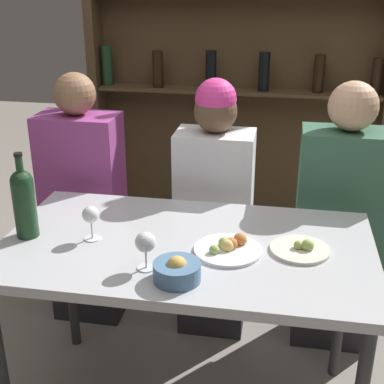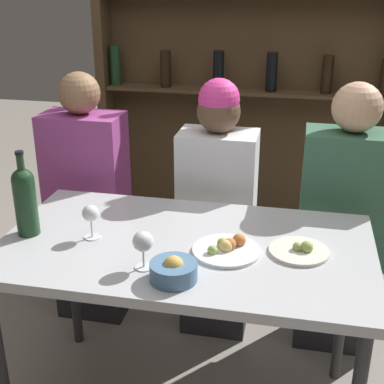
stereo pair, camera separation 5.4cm
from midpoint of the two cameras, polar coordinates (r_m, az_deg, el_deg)
dining_table at (r=1.94m, az=0.11°, el=-7.27°), size 1.32×0.74×0.76m
wine_rack_wall at (r=3.43m, az=6.28°, el=15.29°), size 1.89×0.21×2.37m
wine_bottle at (r=1.99m, az=-16.66°, el=-0.66°), size 0.08×0.08×0.32m
wine_glass_0 at (r=1.93m, az=-9.97°, el=-2.41°), size 0.06×0.06×0.13m
wine_glass_1 at (r=1.71m, az=-4.36°, el=-5.41°), size 0.07×0.07×0.13m
food_plate_0 at (r=1.84m, az=4.61°, el=-6.00°), size 0.23×0.23×0.05m
food_plate_1 at (r=1.88m, az=12.24°, el=-6.09°), size 0.21×0.21×0.05m
snack_bowl at (r=1.67m, az=-1.06°, el=-8.37°), size 0.15×0.15×0.08m
seated_person_left at (r=2.64m, az=-10.42°, el=-1.65°), size 0.37×0.22×1.24m
seated_person_center at (r=2.48m, az=3.28°, el=-2.58°), size 0.35×0.22×1.24m
seated_person_right at (r=2.47m, az=16.36°, el=-3.89°), size 0.39×0.22×1.24m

